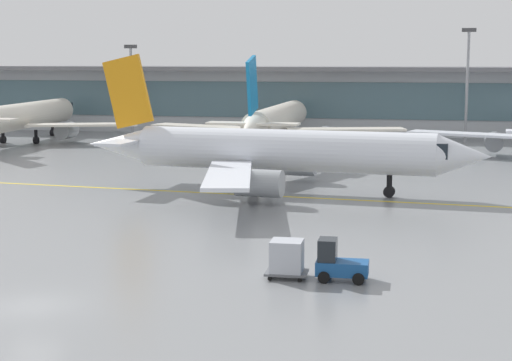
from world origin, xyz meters
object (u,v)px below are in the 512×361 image
at_px(gate_airplane_1, 24,117).
at_px(baggage_tug, 338,263).
at_px(gate_airplane_2, 276,120).
at_px(cargo_dolly_lead, 287,257).
at_px(taxiing_regional_jet, 280,151).
at_px(apron_light_mast_1, 131,86).
at_px(apron_light_mast_2, 467,80).

distance_m(gate_airplane_1, baggage_tug, 75.54).
bearing_deg(gate_airplane_2, baggage_tug, -165.90).
relative_size(gate_airplane_2, cargo_dolly_lead, 15.85).
relative_size(gate_airplane_1, taxiing_regional_jet, 0.98).
xyz_separation_m(gate_airplane_1, baggage_tug, (46.78, -59.27, -2.43)).
height_order(gate_airplane_2, baggage_tug, gate_airplane_2).
relative_size(gate_airplane_1, apron_light_mast_1, 2.65).
bearing_deg(apron_light_mast_1, cargo_dolly_lead, -64.61).
bearing_deg(baggage_tug, taxiing_regional_jet, 104.91).
bearing_deg(baggage_tug, gate_airplane_1, 127.25).
relative_size(baggage_tug, apron_light_mast_1, 0.21).
distance_m(taxiing_regional_jet, apron_light_mast_2, 47.60).
xyz_separation_m(gate_airplane_2, cargo_dolly_lead, (11.01, -59.25, -2.30)).
relative_size(gate_airplane_2, baggage_tug, 12.85).
bearing_deg(apron_light_mast_1, taxiing_regional_jet, -57.18).
bearing_deg(apron_light_mast_2, gate_airplane_1, -168.57).
height_order(taxiing_regional_jet, apron_light_mast_1, apron_light_mast_1).
distance_m(cargo_dolly_lead, apron_light_mast_1, 78.69).
relative_size(cargo_dolly_lead, apron_light_mast_2, 0.15).
bearing_deg(apron_light_mast_2, taxiing_regional_jet, -110.76).
distance_m(gate_airplane_2, apron_light_mast_1, 25.71).
xyz_separation_m(cargo_dolly_lead, apron_light_mast_1, (-33.65, 70.88, 5.94)).
distance_m(gate_airplane_2, cargo_dolly_lead, 60.31).
xyz_separation_m(gate_airplane_1, apron_light_mast_2, (56.05, 11.34, 4.67)).
height_order(gate_airplane_1, apron_light_mast_1, apron_light_mast_1).
relative_size(gate_airplane_1, cargo_dolly_lead, 15.71).
distance_m(gate_airplane_1, apron_light_mast_2, 57.38).
bearing_deg(cargo_dolly_lead, gate_airplane_1, 125.66).
distance_m(gate_airplane_2, apron_light_mast_2, 25.98).
distance_m(apron_light_mast_1, apron_light_mast_2, 45.52).
bearing_deg(cargo_dolly_lead, apron_light_mast_2, 79.44).
xyz_separation_m(taxiing_regional_jet, baggage_tug, (7.51, -26.31, -2.49)).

